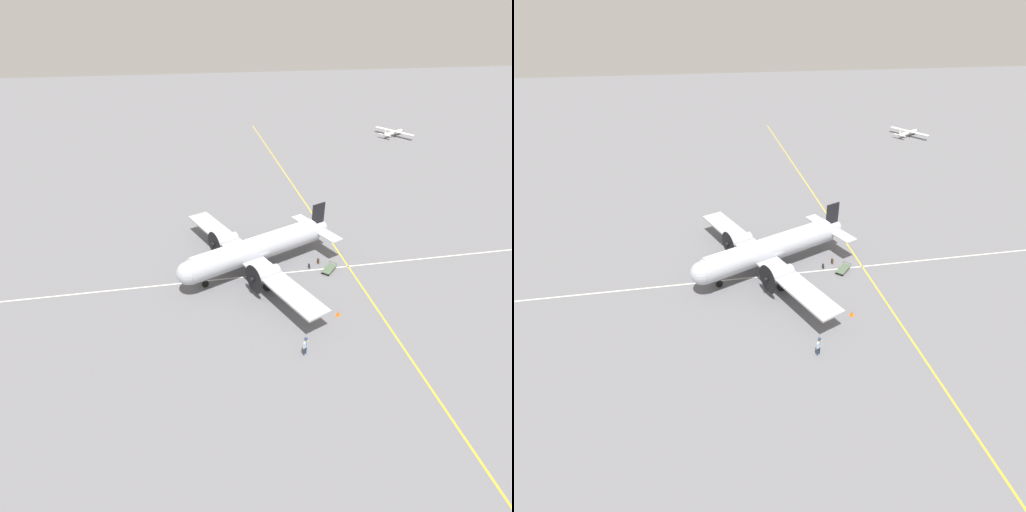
{
  "view_description": "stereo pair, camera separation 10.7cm",
  "coord_description": "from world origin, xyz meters",
  "views": [
    {
      "loc": [
        35.02,
        -6.25,
        23.8
      ],
      "look_at": [
        0.0,
        0.0,
        1.56
      ],
      "focal_mm": 28.0,
      "sensor_mm": 36.0,
      "label": 1
    },
    {
      "loc": [
        35.03,
        -6.14,
        23.8
      ],
      "look_at": [
        0.0,
        0.0,
        1.56
      ],
      "focal_mm": 28.0,
      "sensor_mm": 36.0,
      "label": 2
    }
  ],
  "objects": [
    {
      "name": "baggage_cart",
      "position": [
        1.84,
        7.55,
        0.27
      ],
      "size": [
        2.12,
        2.06,
        0.56
      ],
      "rotation": [
        0.0,
        0.0,
        5.53
      ],
      "color": "#4C6047",
      "rests_on": "ground_plane"
    },
    {
      "name": "suitcase_upright_spare",
      "position": [
        0.93,
        5.62,
        0.24
      ],
      "size": [
        0.38,
        0.13,
        0.52
      ],
      "color": "#232328",
      "rests_on": "ground_plane"
    },
    {
      "name": "ground_plane",
      "position": [
        0.0,
        0.0,
        0.0
      ],
      "size": [
        300.0,
        300.0,
        0.0
      ],
      "primitive_type": "plane",
      "color": "slate"
    },
    {
      "name": "crew_foreground",
      "position": [
        12.98,
        1.68,
        1.08
      ],
      "size": [
        0.4,
        0.48,
        1.72
      ],
      "rotation": [
        0.0,
        0.0,
        -0.92
      ],
      "color": "navy",
      "rests_on": "ground_plane"
    },
    {
      "name": "apron_line_eastwest",
      "position": [
        0.0,
        9.88,
        0.0
      ],
      "size": [
        120.0,
        0.16,
        0.01
      ],
      "color": "gold",
      "rests_on": "ground_plane"
    },
    {
      "name": "apron_line_northsouth",
      "position": [
        1.37,
        0.0,
        0.0
      ],
      "size": [
        0.16,
        120.0,
        0.01
      ],
      "color": "silver",
      "rests_on": "ground_plane"
    },
    {
      "name": "traffic_cone",
      "position": [
        8.88,
        5.99,
        0.25
      ],
      "size": [
        0.4,
        0.4,
        0.53
      ],
      "color": "orange",
      "rests_on": "ground_plane"
    },
    {
      "name": "suitcase_near_door",
      "position": [
        0.22,
        6.85,
        0.28
      ],
      "size": [
        0.35,
        0.16,
        0.61
      ],
      "color": "#47331E",
      "rests_on": "ground_plane"
    },
    {
      "name": "airliner_main",
      "position": [
        0.15,
        -0.35,
        2.43
      ],
      "size": [
        22.05,
        17.89,
        5.49
      ],
      "rotation": [
        0.0,
        0.0,
        5.12
      ],
      "color": "#ADB2BC",
      "rests_on": "ground_plane"
    },
    {
      "name": "light_aircraft_distant",
      "position": [
        -45.57,
        38.39,
        0.78
      ],
      "size": [
        8.53,
        6.72,
        1.82
      ],
      "rotation": [
        0.0,
        0.0,
        2.09
      ],
      "color": "white",
      "rests_on": "ground_plane"
    }
  ]
}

